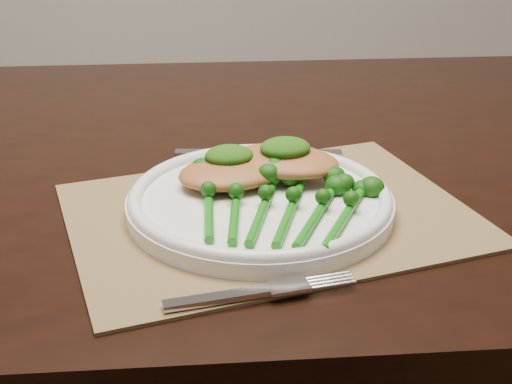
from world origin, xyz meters
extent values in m
cube|color=black|center=(-0.06, 0.10, 0.73)|extent=(1.67, 1.03, 0.04)
cube|color=brown|center=(0.01, -0.12, 0.75)|extent=(0.47, 0.38, 0.00)
cylinder|color=white|center=(0.00, -0.11, 0.76)|extent=(0.28, 0.28, 0.02)
torus|color=white|center=(0.00, -0.11, 0.77)|extent=(0.28, 0.28, 0.01)
cube|color=silver|center=(-0.04, 0.06, 0.76)|extent=(0.09, 0.03, 0.01)
cube|color=silver|center=(0.06, 0.04, 0.76)|extent=(0.13, 0.04, 0.00)
cube|color=silver|center=(-0.07, -0.28, 0.76)|extent=(0.10, 0.02, 0.01)
ellipsoid|color=#AD6432|center=(-0.02, -0.07, 0.78)|extent=(0.15, 0.13, 0.03)
ellipsoid|color=#AD6432|center=(0.03, -0.06, 0.79)|extent=(0.15, 0.14, 0.03)
ellipsoid|color=#154109|center=(-0.03, -0.06, 0.80)|extent=(0.05, 0.05, 0.02)
ellipsoid|color=#154109|center=(0.03, -0.06, 0.80)|extent=(0.06, 0.05, 0.02)
camera|label=1|loc=(-0.12, -0.79, 1.09)|focal=50.00mm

